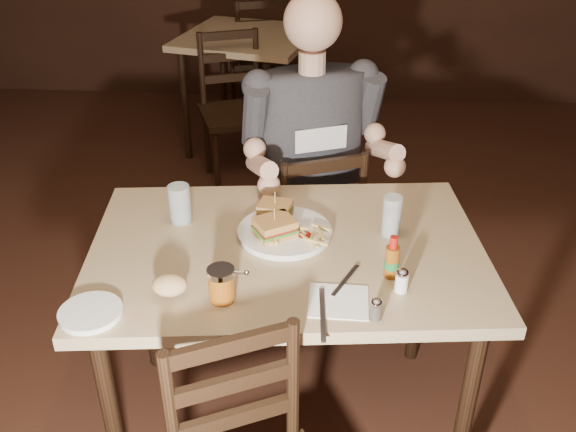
# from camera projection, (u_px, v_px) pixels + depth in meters

# --- Properties ---
(room_shell) EXTENTS (7.00, 7.00, 7.00)m
(room_shell) POSITION_uv_depth(u_px,v_px,m) (343.00, 51.00, 1.60)
(room_shell) COLOR black
(room_shell) RESTS_ON ground
(main_table) EXTENTS (1.29, 0.93, 0.77)m
(main_table) POSITION_uv_depth(u_px,v_px,m) (287.00, 268.00, 2.02)
(main_table) COLOR tan
(main_table) RESTS_ON ground
(bg_table) EXTENTS (0.96, 0.96, 0.77)m
(bg_table) POSITION_uv_depth(u_px,v_px,m) (248.00, 48.00, 4.15)
(bg_table) COLOR tan
(bg_table) RESTS_ON ground
(chair_far) EXTENTS (0.52, 0.54, 0.84)m
(chair_far) POSITION_uv_depth(u_px,v_px,m) (308.00, 232.00, 2.71)
(chair_far) COLOR black
(chair_far) RESTS_ON ground
(bg_chair_far) EXTENTS (0.54, 0.56, 0.91)m
(bg_chair_far) POSITION_uv_depth(u_px,v_px,m) (258.00, 58.00, 4.74)
(bg_chair_far) COLOR black
(bg_chair_far) RESTS_ON ground
(bg_chair_near) EXTENTS (0.54, 0.56, 0.89)m
(bg_chair_near) POSITION_uv_depth(u_px,v_px,m) (237.00, 114.00, 3.80)
(bg_chair_near) COLOR black
(bg_chair_near) RESTS_ON ground
(diner) EXTENTS (0.68, 0.61, 0.97)m
(diner) POSITION_uv_depth(u_px,v_px,m) (314.00, 126.00, 2.42)
(diner) COLOR #36343A
(diner) RESTS_ON chair_far
(dinner_plate) EXTENTS (0.32, 0.32, 0.02)m
(dinner_plate) POSITION_uv_depth(u_px,v_px,m) (285.00, 233.00, 2.03)
(dinner_plate) COLOR white
(dinner_plate) RESTS_ON main_table
(sandwich_left) EXTENTS (0.12, 0.10, 0.09)m
(sandwich_left) POSITION_uv_depth(u_px,v_px,m) (275.00, 207.00, 2.07)
(sandwich_left) COLOR tan
(sandwich_left) RESTS_ON dinner_plate
(sandwich_right) EXTENTS (0.15, 0.14, 0.10)m
(sandwich_right) POSITION_uv_depth(u_px,v_px,m) (275.00, 222.00, 1.98)
(sandwich_right) COLOR tan
(sandwich_right) RESTS_ON dinner_plate
(fries_pile) EXTENTS (0.27, 0.20, 0.04)m
(fries_pile) POSITION_uv_depth(u_px,v_px,m) (297.00, 233.00, 1.99)
(fries_pile) COLOR #E3BE5E
(fries_pile) RESTS_ON dinner_plate
(ketchup_dollop) EXTENTS (0.05, 0.05, 0.01)m
(ketchup_dollop) POSITION_uv_depth(u_px,v_px,m) (305.00, 235.00, 2.00)
(ketchup_dollop) COLOR maroon
(ketchup_dollop) RESTS_ON dinner_plate
(glass_left) EXTENTS (0.08, 0.08, 0.13)m
(glass_left) POSITION_uv_depth(u_px,v_px,m) (180.00, 204.00, 2.08)
(glass_left) COLOR silver
(glass_left) RESTS_ON main_table
(glass_right) EXTENTS (0.07, 0.07, 0.13)m
(glass_right) POSITION_uv_depth(u_px,v_px,m) (392.00, 216.00, 2.01)
(glass_right) COLOR silver
(glass_right) RESTS_ON main_table
(hot_sauce) EXTENTS (0.05, 0.05, 0.13)m
(hot_sauce) POSITION_uv_depth(u_px,v_px,m) (392.00, 257.00, 1.81)
(hot_sauce) COLOR brown
(hot_sauce) RESTS_ON main_table
(salt_shaker) EXTENTS (0.04, 0.04, 0.07)m
(salt_shaker) POSITION_uv_depth(u_px,v_px,m) (402.00, 281.00, 1.77)
(salt_shaker) COLOR white
(salt_shaker) RESTS_ON main_table
(pepper_shaker) EXTENTS (0.04, 0.04, 0.06)m
(pepper_shaker) POSITION_uv_depth(u_px,v_px,m) (376.00, 310.00, 1.67)
(pepper_shaker) COLOR #38332D
(pepper_shaker) RESTS_ON main_table
(syrup_dispenser) EXTENTS (0.08, 0.08, 0.10)m
(syrup_dispenser) POSITION_uv_depth(u_px,v_px,m) (221.00, 284.00, 1.73)
(syrup_dispenser) COLOR brown
(syrup_dispenser) RESTS_ON main_table
(napkin) EXTENTS (0.17, 0.16, 0.00)m
(napkin) POSITION_uv_depth(u_px,v_px,m) (338.00, 301.00, 1.75)
(napkin) COLOR white
(napkin) RESTS_ON main_table
(knife) EXTENTS (0.02, 0.22, 0.01)m
(knife) POSITION_uv_depth(u_px,v_px,m) (322.00, 314.00, 1.69)
(knife) COLOR silver
(knife) RESTS_ON napkin
(fork) EXTENTS (0.08, 0.16, 0.01)m
(fork) POSITION_uv_depth(u_px,v_px,m) (346.00, 280.00, 1.82)
(fork) COLOR silver
(fork) RESTS_ON napkin
(side_plate) EXTENTS (0.18, 0.18, 0.01)m
(side_plate) POSITION_uv_depth(u_px,v_px,m) (91.00, 314.00, 1.69)
(side_plate) COLOR white
(side_plate) RESTS_ON main_table
(bread_roll) EXTENTS (0.11, 0.09, 0.06)m
(bread_roll) POSITION_uv_depth(u_px,v_px,m) (170.00, 285.00, 1.74)
(bread_roll) COLOR tan
(bread_roll) RESTS_ON side_plate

